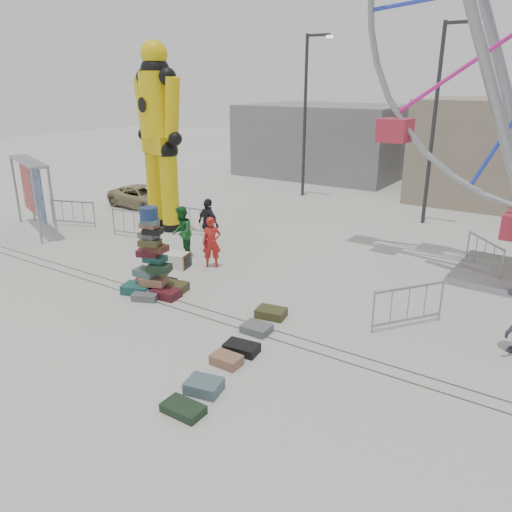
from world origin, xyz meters
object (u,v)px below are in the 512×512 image
Objects in this scene: barricade_wheel_front at (408,306)px; steamer_trunk at (174,260)px; lamp_post_right at (437,116)px; banner_scaffold at (30,178)px; pedestrian_green at (182,232)px; barricade_dummy_b at (134,224)px; lamp_post_left at (307,109)px; pedestrian_black at (209,224)px; parked_suv at (144,197)px; suitcase_tower at (153,270)px; pedestrian_red at (212,242)px; crash_test_dummy at (159,131)px; barricade_dummy_a at (73,213)px; barricade_dummy_c at (190,220)px; barricade_wheel_back at (484,256)px.

steamer_trunk is at bearing 126.03° from barricade_wheel_front.
lamp_post_right reaches higher than banner_scaffold.
barricade_dummy_b is at bearing -137.76° from pedestrian_green.
steamer_trunk is at bearing -10.66° from pedestrian_green.
banner_scaffold reaches higher than barricade_dummy_b.
steamer_trunk is (7.50, -0.02, -1.93)m from banner_scaffold.
lamp_post_left is at bearing 74.02° from barricade_wheel_front.
parked_suv is (-6.58, 3.19, -0.40)m from pedestrian_black.
suitcase_tower is 5.70m from barricade_dummy_b.
pedestrian_red reaches higher than barricade_wheel_front.
steamer_trunk is 0.50× the size of barricade_dummy_b.
crash_test_dummy is at bearing -162.37° from pedestrian_green.
lamp_post_left is 4.00× the size of barricade_dummy_b.
banner_scaffold is 1.98× the size of barricade_dummy_b.
lamp_post_right is at bearing 15.94° from barricade_dummy_a.
parked_suv is at bearing 123.05° from suitcase_tower.
banner_scaffold is 2.11× the size of pedestrian_black.
suitcase_tower reaches higher than parked_suv.
barricade_dummy_c is 5.16m from parked_suv.
suitcase_tower is 0.64× the size of banner_scaffold.
lamp_post_right is 7.95× the size of steamer_trunk.
parked_suv is at bearing 121.05° from barricade_dummy_b.
lamp_post_right is 15.54m from barricade_dummy_a.
barricade_wheel_back is at bearing -34.16° from lamp_post_left.
pedestrian_black is (-1.25, 1.40, 0.10)m from pedestrian_red.
pedestrian_black reaches higher than barricade_dummy_a.
barricade_wheel_front is at bearing 179.12° from pedestrian_black.
pedestrian_red reaches higher than barricade_dummy_b.
barricade_dummy_a is 15.94m from barricade_wheel_back.
barricade_wheel_back is at bearing 5.70° from barricade_dummy_b.
barricade_dummy_b is 1.11× the size of pedestrian_green.
barricade_dummy_a is 8.00m from pedestrian_red.
banner_scaffold is at bearing -133.05° from barricade_dummy_a.
suitcase_tower is 1.42× the size of pedestrian_green.
barricade_dummy_a is at bearing -165.45° from barricade_dummy_c.
lamp_post_right is 13.62m from parked_suv.
lamp_post_left is at bearing 69.38° from barricade_dummy_b.
lamp_post_left is 9.66m from barricade_dummy_c.
lamp_post_left is 9.34m from parked_suv.
pedestrian_green is 7.77m from parked_suv.
barricade_wheel_front is at bearing -14.83° from steamer_trunk.
suitcase_tower is 1.27× the size of barricade_wheel_back.
suitcase_tower is 1.27× the size of barricade_dummy_c.
barricade_dummy_b is (-8.87, -8.42, -3.93)m from lamp_post_right.
pedestrian_black reaches higher than pedestrian_red.
barricade_dummy_b is 1.07× the size of pedestrian_black.
barricade_dummy_b is 12.57m from barricade_wheel_back.
barricade_wheel_front is at bearing -0.95° from crash_test_dummy.
suitcase_tower is at bearing -33.71° from crash_test_dummy.
lamp_post_left reaches higher than parked_suv.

